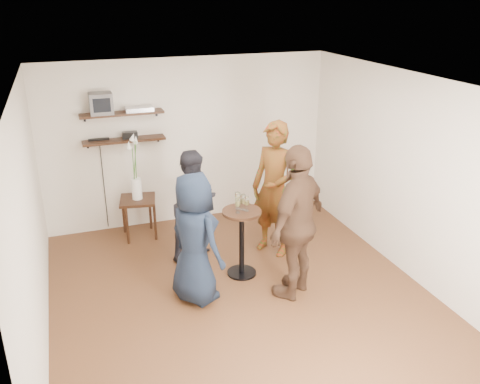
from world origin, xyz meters
The scene contains 18 objects.
room centered at (0.00, 0.00, 1.30)m, with size 4.58×5.08×2.68m.
shelf_upper centered at (-1.00, 2.38, 1.85)m, with size 1.20×0.25×0.04m, color black.
shelf_lower centered at (-1.00, 2.38, 1.45)m, with size 1.20×0.25×0.04m, color black.
crt_monitor centered at (-1.28, 2.38, 2.02)m, with size 0.32×0.30×0.30m, color #59595B.
dvd_deck centered at (-0.75, 2.38, 1.90)m, with size 0.40×0.24×0.06m, color silver.
radio centered at (-0.91, 2.38, 1.52)m, with size 0.22×0.10×0.10m, color black.
power_strip centered at (-1.36, 2.42, 1.48)m, with size 0.30×0.05×0.03m, color black.
side_table centered at (-0.91, 2.08, 0.51)m, with size 0.60×0.60×0.62m.
vase_lilies centered at (-0.91, 2.08, 0.94)m, with size 0.20×0.21×1.04m.
drinks_table centered at (0.18, 0.51, 0.59)m, with size 0.50×0.50×0.92m.
wine_glass_fl centered at (0.11, 0.47, 1.05)m, with size 0.07×0.07×0.20m.
wine_glass_fr centered at (0.24, 0.48, 1.05)m, with size 0.06×0.06×0.19m.
wine_glass_bl centered at (0.15, 0.57, 1.07)m, with size 0.07×0.07×0.22m.
wine_glass_br centered at (0.20, 0.52, 1.06)m, with size 0.07×0.07×0.21m.
person_plaid centered at (0.83, 0.97, 0.95)m, with size 0.70×0.46×1.91m, color #A42012.
person_dark centered at (-0.26, 1.17, 0.78)m, with size 0.76×0.59×1.56m, color black.
person_navy centered at (-0.53, 0.16, 0.81)m, with size 0.79×0.51×1.62m, color black.
person_brown centered at (0.65, -0.13, 0.96)m, with size 1.12×0.47×1.92m, color #472E1E.
Camera 1 is at (-1.79, -5.02, 3.52)m, focal length 38.00 mm.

